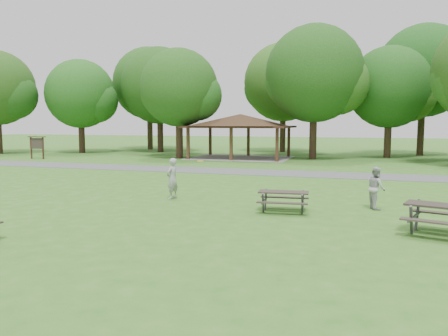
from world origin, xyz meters
TOP-DOWN VIEW (x-y plane):
  - ground at (0.00, 0.00)m, footprint 160.00×160.00m
  - asphalt_path at (0.00, 14.00)m, footprint 120.00×3.20m
  - pavilion at (-4.00, 24.00)m, footprint 8.60×7.01m
  - notice_board at (-20.00, 18.00)m, footprint 1.60×0.30m
  - tree_row_b at (-20.92, 25.53)m, footprint 7.14×6.80m
  - tree_row_c at (-13.90, 29.03)m, footprint 8.19×7.80m
  - tree_row_d at (-8.92, 22.53)m, footprint 6.93×6.60m
  - tree_row_e at (2.10, 25.03)m, footprint 8.40×8.00m
  - tree_row_f at (8.09, 28.53)m, footprint 7.35×7.00m
  - tree_deep_a at (-16.90, 32.53)m, footprint 8.40×8.00m
  - tree_deep_b at (-1.90, 33.03)m, footprint 8.40×8.00m
  - tree_deep_c at (11.10, 32.03)m, footprint 8.82×8.40m
  - picnic_table_middle at (3.55, 2.71)m, footprint 1.80×1.50m
  - picnic_table_far at (8.27, 0.87)m, footprint 2.39×2.12m
  - frisbee_in_flight at (0.03, 3.97)m, footprint 0.29×0.29m
  - frisbee_thrower at (-1.15, 3.92)m, footprint 0.50×0.66m
  - frisbee_catcher at (6.57, 4.27)m, footprint 0.78×0.88m

SIDE VIEW (x-z plane):
  - ground at x=0.00m, z-range 0.00..0.00m
  - asphalt_path at x=0.00m, z-range 0.00..0.02m
  - picnic_table_middle at x=3.55m, z-range 0.17..0.90m
  - picnic_table_far at x=8.27m, z-range 0.21..1.08m
  - frisbee_catcher at x=6.57m, z-range 0.00..1.50m
  - frisbee_thrower at x=-1.15m, z-range 0.00..1.63m
  - notice_board at x=-20.00m, z-range 0.37..2.25m
  - frisbee_in_flight at x=0.03m, z-range 1.53..1.55m
  - pavilion at x=-4.00m, z-range 1.18..4.94m
  - tree_row_b at x=-20.92m, z-range 1.03..10.30m
  - tree_row_d at x=-8.92m, z-range 1.13..10.41m
  - tree_row_f at x=8.09m, z-range 1.06..10.62m
  - tree_row_c at x=-13.90m, z-range 1.20..11.87m
  - tree_row_e at x=2.10m, z-range 1.27..12.29m
  - tree_deep_b at x=-1.90m, z-range 1.32..12.45m
  - tree_deep_a at x=-16.90m, z-range 1.44..12.82m
  - tree_deep_c at x=11.10m, z-range 1.49..13.39m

